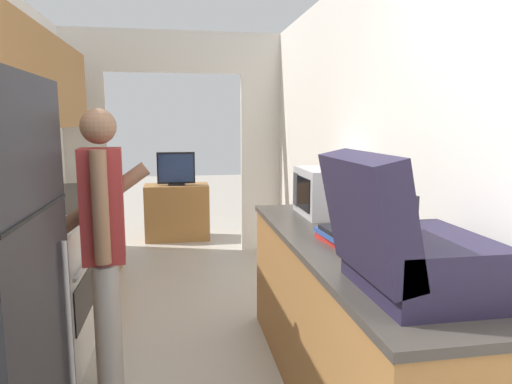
# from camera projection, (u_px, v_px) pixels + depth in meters

# --- Properties ---
(wall_right) EXTENTS (0.06, 6.60, 2.50)m
(wall_right) POSITION_uv_depth(u_px,v_px,m) (385.00, 167.00, 2.70)
(wall_right) COLOR white
(wall_right) RESTS_ON ground_plane
(wall_far_with_doorway) EXTENTS (2.79, 0.06, 2.50)m
(wall_far_with_doorway) POSITION_uv_depth(u_px,v_px,m) (175.00, 130.00, 5.12)
(wall_far_with_doorway) COLOR white
(wall_far_with_doorway) RESTS_ON ground_plane
(counter_left) EXTENTS (0.62, 2.87, 0.89)m
(counter_left) POSITION_uv_depth(u_px,v_px,m) (65.00, 257.00, 3.64)
(counter_left) COLOR #9E6B38
(counter_left) RESTS_ON ground_plane
(counter_right) EXTENTS (0.62, 2.25, 0.89)m
(counter_right) POSITION_uv_depth(u_px,v_px,m) (347.00, 322.00, 2.46)
(counter_right) COLOR #9E6B38
(counter_right) RESTS_ON ground_plane
(range_oven) EXTENTS (0.66, 0.79, 1.03)m
(range_oven) POSITION_uv_depth(u_px,v_px,m) (29.00, 301.00, 2.74)
(range_oven) COLOR white
(range_oven) RESTS_ON ground_plane
(person) EXTENTS (0.51, 0.40, 1.58)m
(person) POSITION_uv_depth(u_px,v_px,m) (105.00, 251.00, 2.40)
(person) COLOR #9E9E9E
(person) RESTS_ON ground_plane
(suitcase) EXTENTS (0.54, 0.55, 0.52)m
(suitcase) POSITION_uv_depth(u_px,v_px,m) (403.00, 247.00, 1.66)
(suitcase) COLOR #231E38
(suitcase) RESTS_ON counter_right
(microwave) EXTENTS (0.35, 0.47, 0.32)m
(microwave) POSITION_uv_depth(u_px,v_px,m) (327.00, 192.00, 3.07)
(microwave) COLOR #B7B7BC
(microwave) RESTS_ON counter_right
(book_stack) EXTENTS (0.24, 0.30, 0.08)m
(book_stack) POSITION_uv_depth(u_px,v_px,m) (342.00, 235.00, 2.39)
(book_stack) COLOR red
(book_stack) RESTS_ON counter_right
(tv_cabinet) EXTENTS (0.81, 0.42, 0.71)m
(tv_cabinet) POSITION_uv_depth(u_px,v_px,m) (177.00, 212.00, 5.92)
(tv_cabinet) COLOR #9E6B38
(tv_cabinet) RESTS_ON ground_plane
(television) EXTENTS (0.48, 0.16, 0.42)m
(television) POSITION_uv_depth(u_px,v_px,m) (176.00, 169.00, 5.79)
(television) COLOR black
(television) RESTS_ON tv_cabinet
(knife) EXTENTS (0.05, 0.29, 0.02)m
(knife) POSITION_uv_depth(u_px,v_px,m) (51.00, 208.00, 3.29)
(knife) COLOR #B7B7BC
(knife) RESTS_ON counter_left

